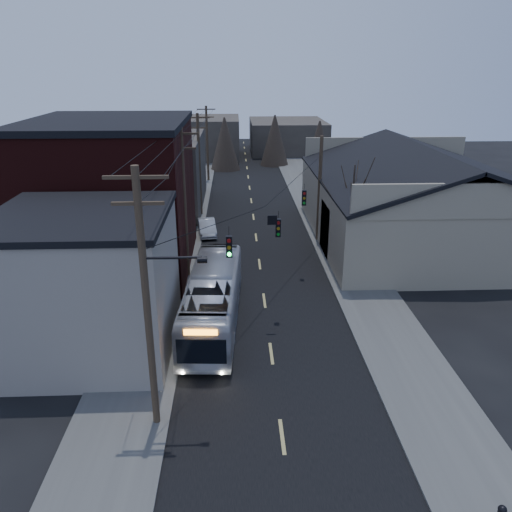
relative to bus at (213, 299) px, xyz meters
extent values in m
plane|color=black|center=(3.00, -11.24, -1.55)|extent=(160.00, 160.00, 0.00)
cube|color=black|center=(3.00, 18.76, -1.54)|extent=(9.00, 110.00, 0.02)
cube|color=#474744|center=(-3.50, 18.76, -1.49)|extent=(4.00, 110.00, 0.12)
cube|color=#474744|center=(9.50, 18.76, -1.49)|extent=(4.00, 110.00, 0.12)
cube|color=gray|center=(-6.00, -2.24, 1.95)|extent=(8.00, 8.00, 7.00)
cube|color=black|center=(-7.00, 8.76, 3.45)|extent=(10.00, 12.00, 10.00)
cube|color=#38322D|center=(-6.50, 24.76, 1.95)|extent=(9.00, 14.00, 7.00)
cube|color=gray|center=(16.00, 13.76, 0.95)|extent=(16.00, 20.00, 5.00)
cube|color=black|center=(12.00, 13.76, 4.75)|extent=(8.16, 20.60, 2.86)
cube|color=black|center=(20.00, 13.76, 4.75)|extent=(8.16, 20.60, 2.86)
cube|color=#38322D|center=(-3.00, 53.76, 1.45)|extent=(10.00, 12.00, 6.00)
cube|color=#38322D|center=(10.00, 58.76, 0.95)|extent=(12.00, 14.00, 5.00)
cone|color=black|center=(9.50, 8.76, 2.05)|extent=(0.40, 0.40, 7.20)
cylinder|color=#382B1E|center=(-2.00, -8.24, 3.70)|extent=(0.28, 0.28, 10.50)
cube|color=#382B1E|center=(-2.00, -8.24, 8.55)|extent=(2.20, 0.12, 0.12)
cylinder|color=#382B1E|center=(-2.00, 6.76, 3.45)|extent=(0.28, 0.28, 10.00)
cube|color=#382B1E|center=(-2.00, 6.76, 8.05)|extent=(2.20, 0.12, 0.12)
cylinder|color=#382B1E|center=(-2.00, 21.76, 3.20)|extent=(0.28, 0.28, 9.50)
cube|color=#382B1E|center=(-2.00, 21.76, 7.55)|extent=(2.20, 0.12, 0.12)
cylinder|color=#382B1E|center=(-2.00, 36.76, 2.95)|extent=(0.28, 0.28, 9.00)
cube|color=#382B1E|center=(-2.00, 36.76, 7.05)|extent=(2.20, 0.12, 0.12)
cylinder|color=#382B1E|center=(8.00, 13.76, 2.70)|extent=(0.28, 0.28, 8.50)
cube|color=black|center=(1.00, -3.74, 4.40)|extent=(0.28, 0.20, 1.00)
cube|color=black|center=(3.60, 0.76, 3.80)|extent=(0.28, 0.20, 1.00)
cube|color=black|center=(5.80, 6.76, 3.90)|extent=(0.28, 0.20, 1.00)
imported|color=#B1B4BE|center=(0.00, 0.00, 0.00)|extent=(3.23, 11.26, 3.10)
imported|color=#B0B4B8|center=(-1.14, 15.74, -0.90)|extent=(1.89, 4.08, 1.29)
sphere|color=black|center=(9.41, -13.64, -0.76)|extent=(0.28, 0.28, 0.28)
camera|label=1|loc=(1.31, -24.83, 12.08)|focal=35.00mm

